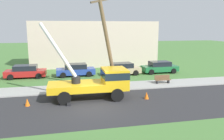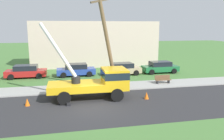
# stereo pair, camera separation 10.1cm
# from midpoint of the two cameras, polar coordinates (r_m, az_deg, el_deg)

# --- Properties ---
(ground_plane) EXTENTS (120.00, 120.00, 0.00)m
(ground_plane) POSITION_cam_midpoint_polar(r_m,az_deg,el_deg) (28.16, -7.97, -0.96)
(ground_plane) COLOR #477538
(road_asphalt) EXTENTS (80.00, 7.37, 0.01)m
(road_asphalt) POSITION_cam_midpoint_polar(r_m,az_deg,el_deg) (16.62, -4.82, -9.14)
(road_asphalt) COLOR #2B2B2D
(road_asphalt) RESTS_ON ground
(sidewalk_strip) EXTENTS (80.00, 2.90, 0.10)m
(sidewalk_strip) POSITION_cam_midpoint_polar(r_m,az_deg,el_deg) (21.48, -6.59, -4.45)
(sidewalk_strip) COLOR #9E9E99
(sidewalk_strip) RESTS_ON ground
(utility_truck) EXTENTS (6.76, 3.20, 5.98)m
(utility_truck) POSITION_cam_midpoint_polar(r_m,az_deg,el_deg) (18.30, -3.53, -2.67)
(utility_truck) COLOR gold
(utility_truck) RESTS_ON ground
(leaning_utility_pole) EXTENTS (2.64, 1.41, 8.85)m
(leaning_utility_pole) POSITION_cam_midpoint_polar(r_m,az_deg,el_deg) (19.81, -1.38, 7.55)
(leaning_utility_pole) COLOR brown
(leaning_utility_pole) RESTS_ON ground
(traffic_cone_ahead) EXTENTS (0.36, 0.36, 0.56)m
(traffic_cone_ahead) POSITION_cam_midpoint_polar(r_m,az_deg,el_deg) (18.47, 8.44, -6.27)
(traffic_cone_ahead) COLOR orange
(traffic_cone_ahead) RESTS_ON ground
(traffic_cone_behind) EXTENTS (0.36, 0.36, 0.56)m
(traffic_cone_behind) POSITION_cam_midpoint_polar(r_m,az_deg,el_deg) (17.79, -20.50, -7.51)
(traffic_cone_behind) COLOR orange
(traffic_cone_behind) RESTS_ON ground
(parked_sedan_red) EXTENTS (4.42, 2.05, 1.42)m
(parked_sedan_red) POSITION_cam_midpoint_polar(r_m,az_deg,el_deg) (27.41, -20.78, -0.36)
(parked_sedan_red) COLOR #B21E1E
(parked_sedan_red) RESTS_ON ground
(parked_sedan_blue) EXTENTS (4.43, 2.07, 1.42)m
(parked_sedan_blue) POSITION_cam_midpoint_polar(r_m,az_deg,el_deg) (26.98, -9.15, 0.04)
(parked_sedan_blue) COLOR #263F99
(parked_sedan_blue) RESTS_ON ground
(parked_sedan_tan) EXTENTS (4.52, 2.22, 1.42)m
(parked_sedan_tan) POSITION_cam_midpoint_polar(r_m,az_deg,el_deg) (27.28, 2.32, 0.29)
(parked_sedan_tan) COLOR tan
(parked_sedan_tan) RESTS_ON ground
(parked_sedan_green) EXTENTS (4.43, 2.08, 1.42)m
(parked_sedan_green) POSITION_cam_midpoint_polar(r_m,az_deg,el_deg) (29.06, 11.67, 0.71)
(parked_sedan_green) COLOR #1E6638
(parked_sedan_green) RESTS_ON ground
(park_bench) EXTENTS (1.60, 0.45, 0.90)m
(park_bench) POSITION_cam_midpoint_polar(r_m,az_deg,el_deg) (23.40, 12.35, -2.32)
(park_bench) COLOR brown
(park_bench) RESTS_ON ground
(lowrise_building_backdrop) EXTENTS (18.00, 6.00, 6.40)m
(lowrise_building_backdrop) POSITION_cam_midpoint_polar(r_m,az_deg,el_deg) (34.66, -4.61, 6.63)
(lowrise_building_backdrop) COLOR beige
(lowrise_building_backdrop) RESTS_ON ground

